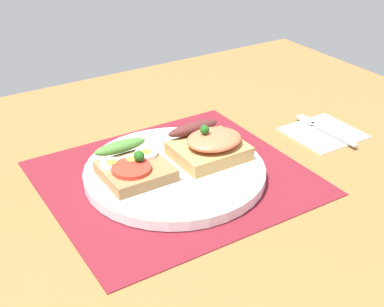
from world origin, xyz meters
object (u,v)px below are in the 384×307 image
plate (175,172)px  sandwich_salmon (210,145)px  napkin (323,132)px  sandwich_egg_tomato (133,166)px  fork (324,129)px

plate → sandwich_salmon: bearing=0.0°
sandwich_salmon → napkin: sandwich_salmon is taller
sandwich_salmon → napkin: 23.34cm
plate → sandwich_salmon: sandwich_salmon is taller
sandwich_egg_tomato → fork: (35.60, -2.33, -2.49)cm
plate → napkin: size_ratio=2.33×
napkin → fork: (0.30, 0.25, 0.46)cm
sandwich_egg_tomato → sandwich_salmon: 12.37cm
plate → sandwich_egg_tomato: sandwich_egg_tomato is taller
plate → sandwich_egg_tomato: bearing=165.6°
sandwich_egg_tomato → plate: bearing=-14.4°
plate → sandwich_egg_tomato: 6.64cm
plate → sandwich_salmon: size_ratio=2.54×
sandwich_salmon → napkin: size_ratio=0.91×
napkin → fork: 0.60cm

